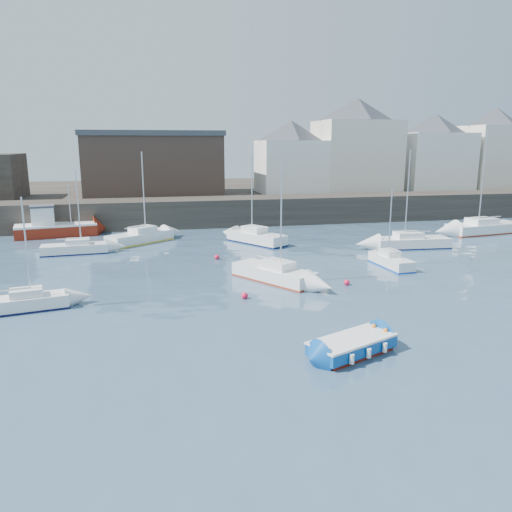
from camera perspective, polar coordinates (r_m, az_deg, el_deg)
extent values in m
plane|color=#2D4760|center=(23.15, 6.51, -10.07)|extent=(220.00, 220.00, 0.00)
cube|color=#28231E|center=(56.09, -5.09, 5.07)|extent=(90.00, 5.00, 3.00)
cube|color=#28231E|center=(73.87, -6.92, 6.79)|extent=(90.00, 32.00, 2.80)
cube|color=beige|center=(67.80, 11.33, 11.12)|extent=(10.00, 8.00, 9.00)
pyramid|color=#3A3D44|center=(67.92, 11.55, 16.09)|extent=(13.36, 13.36, 2.80)
cube|color=white|center=(72.49, 19.58, 10.13)|extent=(9.00, 7.00, 7.50)
pyramid|color=#3A3D44|center=(72.50, 19.88, 14.06)|extent=(11.88, 11.88, 2.45)
cube|color=beige|center=(77.59, 25.36, 10.15)|extent=(8.00, 7.00, 8.50)
pyramid|color=#3A3D44|center=(77.65, 25.75, 14.17)|extent=(11.14, 11.14, 2.45)
cube|color=white|center=(64.30, 3.97, 10.14)|extent=(8.00, 7.00, 6.50)
pyramid|color=#3A3D44|center=(64.25, 4.04, 14.13)|extent=(11.14, 11.14, 2.45)
cube|color=#3D2D26|center=(63.20, -11.62, 10.09)|extent=(16.00, 10.00, 7.00)
cube|color=#3A3D44|center=(63.16, -11.78, 13.54)|extent=(16.40, 10.40, 0.60)
cube|color=maroon|center=(22.42, 10.89, -10.77)|extent=(3.91, 2.80, 0.18)
cube|color=#0B499D|center=(22.28, 10.93, -9.97)|extent=(4.28, 3.11, 0.49)
cube|color=white|center=(22.17, 10.96, -9.27)|extent=(4.37, 3.18, 0.09)
cube|color=white|center=(22.25, 10.94, -9.78)|extent=(3.36, 2.34, 0.45)
cube|color=tan|center=(22.21, 10.95, -9.51)|extent=(0.73, 1.19, 0.07)
cylinder|color=white|center=(22.24, 7.32, -9.98)|extent=(0.20, 0.20, 0.39)
cylinder|color=white|center=(21.03, 10.90, -11.50)|extent=(0.20, 0.20, 0.39)
cylinder|color=white|center=(22.90, 9.19, -9.36)|extent=(0.20, 0.20, 0.39)
cylinder|color=white|center=(21.72, 12.76, -10.77)|extent=(0.20, 0.20, 0.39)
cylinder|color=white|center=(23.58, 10.95, -8.76)|extent=(0.20, 0.20, 0.39)
cylinder|color=white|center=(22.44, 14.51, -10.08)|extent=(0.20, 0.20, 0.39)
cube|color=maroon|center=(53.06, -21.85, 2.69)|extent=(7.90, 4.10, 1.03)
cube|color=white|center=(52.96, -21.90, 3.34)|extent=(7.90, 4.10, 0.19)
cube|color=white|center=(52.83, -23.21, 4.24)|extent=(2.37, 2.21, 1.69)
cube|color=#3A3D44|center=(52.72, -23.30, 5.25)|extent=(2.58, 2.43, 0.19)
cylinder|color=silver|center=(52.74, -20.54, 5.58)|extent=(0.09, 0.09, 3.76)
cube|color=white|center=(30.24, -25.12, -4.94)|extent=(4.93, 2.44, 0.77)
cube|color=#0E113C|center=(30.34, -25.06, -5.54)|extent=(4.98, 2.46, 0.10)
cube|color=white|center=(30.07, -24.78, -3.81)|extent=(1.85, 1.45, 0.43)
cylinder|color=silver|center=(29.50, -24.78, 0.90)|extent=(0.09, 0.09, 5.43)
cube|color=white|center=(33.18, 2.03, -2.08)|extent=(4.95, 6.16, 0.91)
cube|color=maroon|center=(33.29, 2.03, -2.74)|extent=(5.00, 6.22, 0.12)
cube|color=white|center=(32.81, 2.44, -0.98)|extent=(2.38, 2.58, 0.51)
cylinder|color=silver|center=(31.99, 2.90, 4.58)|extent=(0.10, 0.10, 6.99)
cube|color=white|center=(38.28, 15.18, -0.61)|extent=(1.69, 4.47, 0.79)
cube|color=#0C40AE|center=(38.35, 15.15, -1.11)|extent=(1.71, 4.52, 0.11)
cube|color=white|center=(38.33, 15.06, 0.35)|extent=(1.15, 1.60, 0.44)
cylinder|color=silver|center=(38.10, 15.09, 3.81)|extent=(0.09, 0.09, 5.05)
cube|color=white|center=(45.74, 17.33, 1.46)|extent=(6.66, 2.55, 0.90)
cube|color=#0F1A47|center=(45.82, 17.30, 0.98)|extent=(6.72, 2.57, 0.12)
cube|color=white|center=(45.48, 17.02, 2.32)|extent=(2.39, 1.72, 0.50)
cylinder|color=silver|center=(44.87, 16.93, 6.72)|extent=(0.10, 0.10, 7.51)
cube|color=white|center=(44.02, -19.99, 0.77)|extent=(5.38, 2.05, 0.79)
cube|color=#0D1345|center=(44.08, -19.96, 0.33)|extent=(5.43, 2.07, 0.11)
cube|color=white|center=(43.88, -19.71, 1.58)|extent=(1.93, 1.39, 0.44)
cylinder|color=silver|center=(43.45, -19.64, 5.24)|extent=(0.09, 0.09, 6.07)
cube|color=white|center=(45.65, 0.06, 2.08)|extent=(4.87, 6.12, 0.99)
cube|color=#091640|center=(45.73, 0.06, 1.55)|extent=(4.91, 6.18, 0.13)
cube|color=white|center=(45.73, -0.21, 3.07)|extent=(2.35, 2.56, 0.55)
cylinder|color=silver|center=(45.51, -0.48, 7.08)|extent=(0.11, 0.11, 6.93)
cube|color=white|center=(55.80, 24.60, 2.89)|extent=(8.22, 3.69, 1.02)
cube|color=maroon|center=(55.87, 24.56, 2.45)|extent=(8.30, 3.72, 0.14)
cube|color=white|center=(55.40, 24.39, 3.68)|extent=(3.03, 2.29, 0.57)
cylinder|color=silver|center=(54.70, 24.51, 8.09)|extent=(0.11, 0.11, 9.12)
cube|color=white|center=(47.13, -13.10, 2.06)|extent=(6.25, 5.48, 0.95)
cube|color=yellow|center=(47.21, -13.07, 1.57)|extent=(6.31, 5.54, 0.13)
cube|color=white|center=(47.19, -12.84, 3.00)|extent=(2.68, 2.56, 0.53)
cylinder|color=silver|center=(46.95, -12.73, 7.12)|extent=(0.11, 0.11, 7.28)
sphere|color=#EF173E|center=(29.52, -1.32, -4.89)|extent=(0.41, 0.41, 0.41)
sphere|color=#EF173E|center=(32.80, 10.32, -3.29)|extent=(0.39, 0.39, 0.39)
sphere|color=#EF173E|center=(39.56, -4.50, -0.36)|extent=(0.38, 0.38, 0.38)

